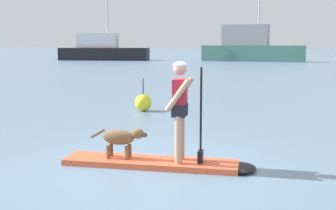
# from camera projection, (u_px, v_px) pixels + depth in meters

# --- Properties ---
(ground_plane) EXTENTS (400.00, 400.00, 0.00)m
(ground_plane) POSITION_uv_depth(u_px,v_px,m) (151.00, 165.00, 7.24)
(ground_plane) COLOR slate
(paddleboard) EXTENTS (3.29, 0.95, 0.10)m
(paddleboard) POSITION_uv_depth(u_px,v_px,m) (164.00, 163.00, 7.19)
(paddleboard) COLOR #E55933
(paddleboard) RESTS_ON ground_plane
(person_paddler) EXTENTS (0.63, 0.51, 1.66)m
(person_paddler) POSITION_uv_depth(u_px,v_px,m) (181.00, 105.00, 6.99)
(person_paddler) COLOR tan
(person_paddler) RESTS_ON paddleboard
(dog) EXTENTS (1.02, 0.27, 0.53)m
(dog) POSITION_uv_depth(u_px,v_px,m) (122.00, 138.00, 7.28)
(dog) COLOR brown
(dog) RESTS_ON paddleboard
(moored_boat_outer) EXTENTS (11.61, 4.16, 12.31)m
(moored_boat_outer) POSITION_uv_depth(u_px,v_px,m) (102.00, 50.00, 54.11)
(moored_boat_outer) COLOR black
(moored_boat_outer) RESTS_ON ground_plane
(moored_boat_center) EXTENTS (12.14, 3.21, 10.33)m
(moored_boat_center) POSITION_uv_depth(u_px,v_px,m) (250.00, 48.00, 50.75)
(moored_boat_center) COLOR #3F7266
(moored_boat_center) RESTS_ON ground_plane
(marker_buoy) EXTENTS (0.52, 0.52, 1.02)m
(marker_buoy) POSITION_uv_depth(u_px,v_px,m) (143.00, 103.00, 13.09)
(marker_buoy) COLOR yellow
(marker_buoy) RESTS_ON ground_plane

